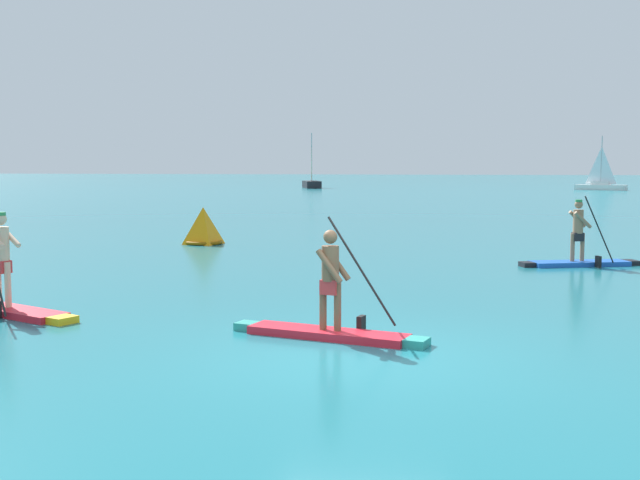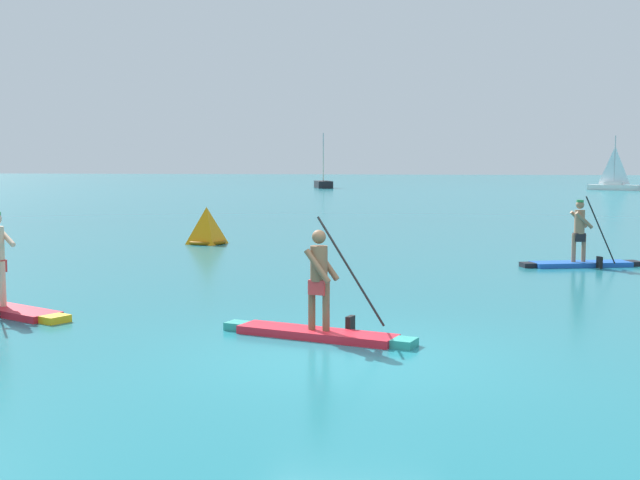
% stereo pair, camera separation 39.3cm
% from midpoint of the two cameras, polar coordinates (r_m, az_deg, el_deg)
% --- Properties ---
extents(ground, '(440.00, 440.00, 0.00)m').
position_cam_midpoint_polar(ground, '(10.97, 1.61, -8.27)').
color(ground, '#1E727F').
extents(paddleboarder_near_left, '(3.29, 1.60, 1.84)m').
position_cam_midpoint_polar(paddleboarder_near_left, '(14.98, -22.41, -3.57)').
color(paddleboarder_near_left, red).
rests_on(paddleboarder_near_left, ground).
extents(paddleboarder_mid_center, '(3.12, 1.06, 1.83)m').
position_cam_midpoint_polar(paddleboarder_mid_center, '(11.94, -0.22, -5.45)').
color(paddleboarder_mid_center, red).
rests_on(paddleboarder_mid_center, ground).
extents(paddleboarder_far_right, '(3.12, 1.60, 1.85)m').
position_cam_midpoint_polar(paddleboarder_far_right, '(21.51, 17.72, -0.91)').
color(paddleboarder_far_right, blue).
rests_on(paddleboarder_far_right, ground).
extents(race_marker_buoy, '(1.47, 1.47, 1.22)m').
position_cam_midpoint_polar(race_marker_buoy, '(26.48, -8.83, 0.89)').
color(race_marker_buoy, orange).
rests_on(race_marker_buoy, ground).
extents(sailboat_left_horizon, '(3.49, 5.89, 6.36)m').
position_cam_midpoint_polar(sailboat_left_horizon, '(92.34, -0.73, 4.21)').
color(sailboat_left_horizon, black).
rests_on(sailboat_left_horizon, ground).
extents(sailboat_right_horizon, '(5.35, 3.37, 5.75)m').
position_cam_midpoint_polar(sailboat_right_horizon, '(89.35, 19.45, 3.87)').
color(sailboat_right_horizon, white).
rests_on(sailboat_right_horizon, ground).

